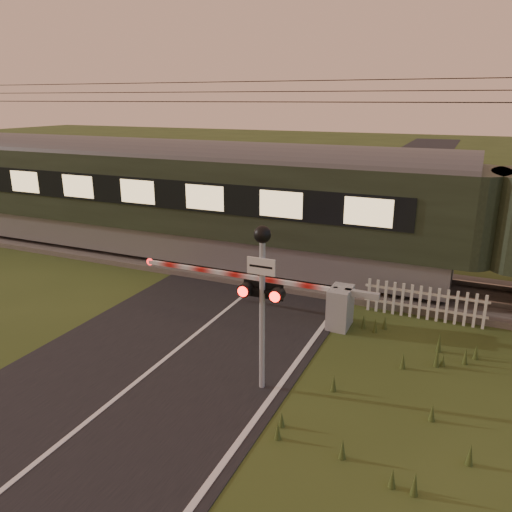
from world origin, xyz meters
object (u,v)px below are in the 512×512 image
at_px(train, 494,226).
at_px(boom_gate, 327,303).
at_px(picket_fence, 424,303).
at_px(crossing_signal, 262,280).

xyz_separation_m(train, boom_gate, (-3.72, -3.25, -1.65)).
bearing_deg(train, boom_gate, -138.78).
bearing_deg(train, picket_fence, -127.72).
bearing_deg(train, crossing_signal, -121.37).
relative_size(boom_gate, crossing_signal, 2.03).
bearing_deg(boom_gate, picket_fence, 31.16).
height_order(train, crossing_signal, train).
relative_size(train, boom_gate, 6.16).
xyz_separation_m(boom_gate, crossing_signal, (-0.35, -3.42, 1.73)).
height_order(train, boom_gate, train).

